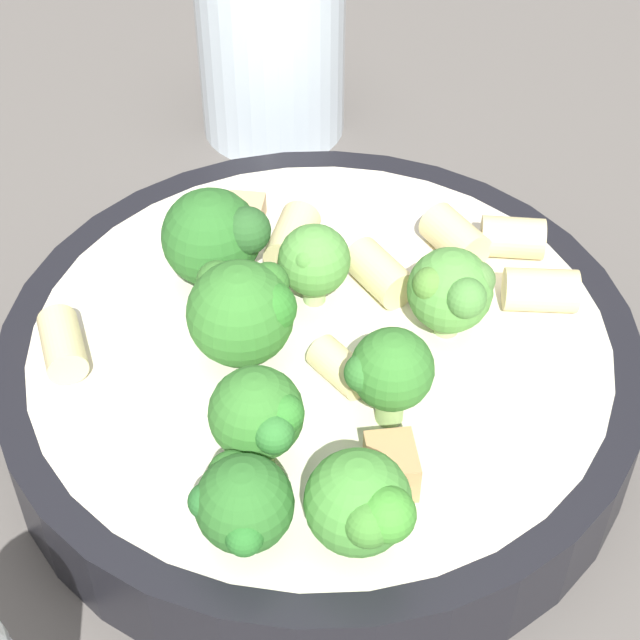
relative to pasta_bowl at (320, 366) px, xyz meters
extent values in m
plane|color=#5B5651|center=(0.00, 0.00, -0.02)|extent=(2.00, 2.00, 0.00)
cylinder|color=black|center=(0.00, 0.00, 0.00)|extent=(0.25, 0.25, 0.04)
cylinder|color=beige|center=(0.00, 0.00, 0.01)|extent=(0.22, 0.22, 0.01)
torus|color=black|center=(0.00, 0.00, 0.01)|extent=(0.25, 0.25, 0.00)
cylinder|color=#93B766|center=(0.05, -0.04, 0.02)|extent=(0.01, 0.01, 0.01)
sphere|color=#387A2D|center=(0.05, -0.04, 0.04)|extent=(0.03, 0.03, 0.03)
sphere|color=#31772F|center=(0.06, -0.04, 0.04)|extent=(0.01, 0.01, 0.01)
sphere|color=#327C2B|center=(0.06, -0.03, 0.04)|extent=(0.01, 0.01, 0.01)
cylinder|color=#84AD60|center=(0.08, -0.05, 0.02)|extent=(0.01, 0.01, 0.01)
sphere|color=#2D6B28|center=(0.08, -0.05, 0.03)|extent=(0.03, 0.03, 0.03)
sphere|color=#28662A|center=(0.08, -0.06, 0.04)|extent=(0.01, 0.01, 0.01)
sphere|color=#2F6C27|center=(0.07, -0.05, 0.04)|extent=(0.02, 0.02, 0.02)
sphere|color=#286E28|center=(0.09, -0.06, 0.04)|extent=(0.01, 0.01, 0.01)
cylinder|color=#93B766|center=(-0.05, -0.03, 0.02)|extent=(0.01, 0.01, 0.01)
sphere|color=#2D6B28|center=(-0.05, -0.03, 0.04)|extent=(0.04, 0.04, 0.04)
sphere|color=#2B5C28|center=(-0.04, -0.02, 0.04)|extent=(0.02, 0.02, 0.02)
sphere|color=#2A6D25|center=(-0.06, -0.02, 0.04)|extent=(0.01, 0.01, 0.01)
cylinder|color=#84AD60|center=(0.09, -0.02, 0.02)|extent=(0.01, 0.01, 0.01)
sphere|color=#478E38|center=(0.09, -0.02, 0.04)|extent=(0.03, 0.03, 0.03)
sphere|color=#408D32|center=(0.08, -0.01, 0.04)|extent=(0.01, 0.01, 0.01)
sphere|color=#438531|center=(0.10, -0.02, 0.04)|extent=(0.02, 0.02, 0.02)
sphere|color=#439331|center=(0.10, -0.01, 0.04)|extent=(0.02, 0.02, 0.02)
cylinder|color=#93B766|center=(0.05, 0.01, 0.02)|extent=(0.01, 0.01, 0.02)
sphere|color=#387A2D|center=(0.05, 0.01, 0.04)|extent=(0.03, 0.03, 0.03)
sphere|color=#31692A|center=(0.04, 0.02, 0.04)|extent=(0.01, 0.01, 0.01)
sphere|color=#35752F|center=(0.05, 0.00, 0.04)|extent=(0.01, 0.01, 0.01)
cylinder|color=#84AD60|center=(0.00, -0.03, 0.02)|extent=(0.01, 0.01, 0.01)
sphere|color=#387A2D|center=(0.00, -0.03, 0.04)|extent=(0.04, 0.04, 0.04)
sphere|color=#307A28|center=(0.01, -0.02, 0.04)|extent=(0.02, 0.02, 0.02)
sphere|color=#39742D|center=(-0.01, -0.03, 0.04)|extent=(0.02, 0.02, 0.02)
sphere|color=#337028|center=(-0.01, -0.02, 0.05)|extent=(0.02, 0.02, 0.02)
cylinder|color=#9EC175|center=(-0.02, 0.01, 0.02)|extent=(0.01, 0.01, 0.01)
sphere|color=#569942|center=(-0.02, 0.01, 0.04)|extent=(0.03, 0.03, 0.03)
sphere|color=#518E3D|center=(-0.02, 0.00, 0.04)|extent=(0.01, 0.01, 0.01)
sphere|color=#4F863A|center=(-0.03, 0.01, 0.04)|extent=(0.01, 0.01, 0.01)
sphere|color=#5A8E3A|center=(-0.03, 0.00, 0.04)|extent=(0.01, 0.01, 0.01)
cylinder|color=#9EC175|center=(0.01, 0.05, 0.02)|extent=(0.01, 0.01, 0.01)
sphere|color=#569942|center=(0.01, 0.05, 0.04)|extent=(0.03, 0.03, 0.03)
sphere|color=#578E38|center=(0.01, 0.04, 0.04)|extent=(0.01, 0.01, 0.01)
sphere|color=#4F8C3F|center=(0.02, 0.05, 0.04)|extent=(0.02, 0.02, 0.02)
sphere|color=#52823E|center=(0.01, 0.06, 0.04)|extent=(0.01, 0.01, 0.01)
cylinder|color=beige|center=(-0.02, -0.09, 0.02)|extent=(0.03, 0.02, 0.02)
cylinder|color=beige|center=(0.02, 0.00, 0.02)|extent=(0.03, 0.02, 0.01)
cylinder|color=beige|center=(-0.02, 0.03, 0.02)|extent=(0.03, 0.02, 0.02)
cylinder|color=beige|center=(-0.02, 0.09, 0.02)|extent=(0.03, 0.03, 0.02)
cylinder|color=beige|center=(-0.03, 0.07, 0.02)|extent=(0.03, 0.02, 0.02)
cylinder|color=beige|center=(0.01, 0.09, 0.02)|extent=(0.03, 0.03, 0.02)
cylinder|color=beige|center=(-0.05, 0.01, 0.02)|extent=(0.03, 0.03, 0.02)
cube|color=tan|center=(0.07, 0.00, 0.02)|extent=(0.02, 0.02, 0.02)
cube|color=tan|center=(-0.08, -0.01, 0.02)|extent=(0.02, 0.02, 0.01)
cylinder|color=silver|center=(-0.20, 0.04, 0.03)|extent=(0.08, 0.08, 0.10)
cylinder|color=silver|center=(-0.20, 0.04, 0.00)|extent=(0.07, 0.07, 0.05)
camera|label=1|loc=(0.27, -0.10, 0.31)|focal=60.00mm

